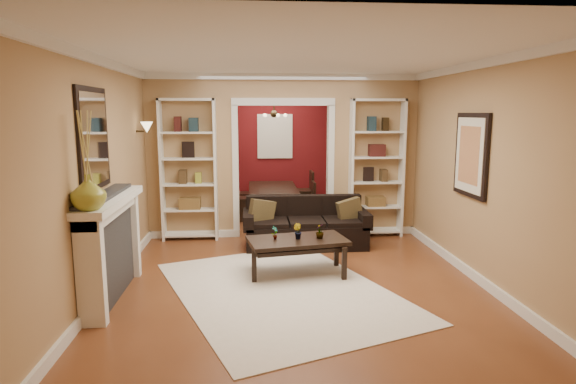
{
  "coord_description": "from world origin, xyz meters",
  "views": [
    {
      "loc": [
        -0.55,
        -6.84,
        2.08
      ],
      "look_at": [
        -0.08,
        -0.8,
        1.08
      ],
      "focal_mm": 30.0,
      "sensor_mm": 36.0,
      "label": 1
    }
  ],
  "objects": [
    {
      "name": "floor",
      "position": [
        0.0,
        0.0,
        0.0
      ],
      "size": [
        8.0,
        8.0,
        0.0
      ],
      "primitive_type": "plane",
      "color": "brown",
      "rests_on": "ground"
    },
    {
      "name": "ceiling",
      "position": [
        0.0,
        0.0,
        2.7
      ],
      "size": [
        8.0,
        8.0,
        0.0
      ],
      "primitive_type": "plane",
      "rotation": [
        3.14,
        0.0,
        0.0
      ],
      "color": "white",
      "rests_on": "ground"
    },
    {
      "name": "wall_back",
      "position": [
        0.0,
        4.0,
        1.35
      ],
      "size": [
        8.0,
        0.0,
        8.0
      ],
      "primitive_type": "plane",
      "rotation": [
        1.57,
        0.0,
        0.0
      ],
      "color": "tan",
      "rests_on": "ground"
    },
    {
      "name": "wall_front",
      "position": [
        0.0,
        -4.0,
        1.35
      ],
      "size": [
        8.0,
        0.0,
        8.0
      ],
      "primitive_type": "plane",
      "rotation": [
        -1.57,
        0.0,
        0.0
      ],
      "color": "tan",
      "rests_on": "ground"
    },
    {
      "name": "wall_left",
      "position": [
        -2.25,
        0.0,
        1.35
      ],
      "size": [
        0.0,
        8.0,
        8.0
      ],
      "primitive_type": "plane",
      "rotation": [
        1.57,
        0.0,
        1.57
      ],
      "color": "tan",
      "rests_on": "ground"
    },
    {
      "name": "wall_right",
      "position": [
        2.25,
        0.0,
        1.35
      ],
      "size": [
        0.0,
        8.0,
        8.0
      ],
      "primitive_type": "plane",
      "rotation": [
        1.57,
        0.0,
        -1.57
      ],
      "color": "tan",
      "rests_on": "ground"
    },
    {
      "name": "partition_wall",
      "position": [
        0.0,
        1.2,
        1.35
      ],
      "size": [
        4.5,
        0.15,
        2.7
      ],
      "primitive_type": "cube",
      "color": "tan",
      "rests_on": "floor"
    },
    {
      "name": "red_back_panel",
      "position": [
        0.0,
        3.97,
        1.32
      ],
      "size": [
        4.44,
        0.04,
        2.64
      ],
      "primitive_type": "cube",
      "color": "maroon",
      "rests_on": "floor"
    },
    {
      "name": "dining_window",
      "position": [
        0.0,
        3.93,
        1.55
      ],
      "size": [
        0.78,
        0.03,
        0.98
      ],
      "primitive_type": "cube",
      "color": "#8CA5CC",
      "rests_on": "wall_back"
    },
    {
      "name": "area_rug",
      "position": [
        -0.21,
        -1.45,
        0.01
      ],
      "size": [
        3.27,
        3.79,
        0.01
      ],
      "primitive_type": "cube",
      "rotation": [
        0.0,
        0.0,
        0.37
      ],
      "color": "silver",
      "rests_on": "floor"
    },
    {
      "name": "sofa",
      "position": [
        0.3,
        0.45,
        0.38
      ],
      "size": [
        1.94,
        0.84,
        0.76
      ],
      "primitive_type": "cube",
      "color": "black",
      "rests_on": "floor"
    },
    {
      "name": "pillow_left",
      "position": [
        -0.39,
        0.43,
        0.57
      ],
      "size": [
        0.41,
        0.29,
        0.4
      ],
      "primitive_type": "cube",
      "rotation": [
        0.0,
        0.0,
        0.48
      ],
      "color": "brown",
      "rests_on": "sofa"
    },
    {
      "name": "pillow_right",
      "position": [
        0.99,
        0.43,
        0.56
      ],
      "size": [
        0.4,
        0.21,
        0.38
      ],
      "primitive_type": "cube",
      "rotation": [
        0.0,
        0.0,
        0.28
      ],
      "color": "brown",
      "rests_on": "sofa"
    },
    {
      "name": "coffee_table",
      "position": [
        0.04,
        -0.86,
        0.24
      ],
      "size": [
        1.35,
        0.89,
        0.47
      ],
      "primitive_type": "cube",
      "rotation": [
        0.0,
        0.0,
        0.18
      ],
      "color": "black",
      "rests_on": "floor"
    },
    {
      "name": "plant_left",
      "position": [
        -0.25,
        -0.86,
        0.56
      ],
      "size": [
        0.1,
        0.11,
        0.17
      ],
      "primitive_type": "imported",
      "rotation": [
        0.0,
        0.0,
        0.96
      ],
      "color": "#336626",
      "rests_on": "coffee_table"
    },
    {
      "name": "plant_center",
      "position": [
        0.04,
        -0.86,
        0.57
      ],
      "size": [
        0.14,
        0.14,
        0.2
      ],
      "primitive_type": "imported",
      "rotation": [
        0.0,
        0.0,
        2.26
      ],
      "color": "#336626",
      "rests_on": "coffee_table"
    },
    {
      "name": "plant_right",
      "position": [
        0.33,
        -0.86,
        0.57
      ],
      "size": [
        0.15,
        0.15,
        0.19
      ],
      "primitive_type": "imported",
      "rotation": [
        0.0,
        0.0,
        4.15
      ],
      "color": "#336626",
      "rests_on": "coffee_table"
    },
    {
      "name": "bookshelf_left",
      "position": [
        -1.55,
        1.03,
        1.15
      ],
      "size": [
        0.9,
        0.3,
        2.3
      ],
      "primitive_type": "cube",
      "color": "white",
      "rests_on": "floor"
    },
    {
      "name": "bookshelf_right",
      "position": [
        1.55,
        1.03,
        1.15
      ],
      "size": [
        0.9,
        0.3,
        2.3
      ],
      "primitive_type": "cube",
      "color": "white",
      "rests_on": "floor"
    },
    {
      "name": "fireplace",
      "position": [
        -2.09,
        -1.5,
        0.58
      ],
      "size": [
        0.32,
        1.7,
        1.16
      ],
      "primitive_type": "cube",
      "color": "white",
      "rests_on": "floor"
    },
    {
      "name": "vase",
      "position": [
        -2.09,
        -2.2,
        1.33
      ],
      "size": [
        0.33,
        0.33,
        0.34
      ],
      "primitive_type": "imported",
      "rotation": [
        0.0,
        0.0,
        0.02
      ],
      "color": "olive",
      "rests_on": "fireplace"
    },
    {
      "name": "mirror",
      "position": [
        -2.23,
        -1.5,
        1.8
      ],
      "size": [
        0.03,
        0.95,
        1.1
      ],
      "primitive_type": "cube",
      "color": "silver",
      "rests_on": "wall_left"
    },
    {
      "name": "wall_sconce",
      "position": [
        -2.15,
        0.55,
        1.83
      ],
      "size": [
        0.18,
        0.18,
        0.22
      ],
      "primitive_type": "cube",
      "color": "#FFE0A5",
      "rests_on": "wall_left"
    },
    {
      "name": "framed_art",
      "position": [
        2.21,
        -1.0,
        1.55
      ],
      "size": [
        0.04,
        0.85,
        1.05
      ],
      "primitive_type": "cube",
      "color": "black",
      "rests_on": "wall_right"
    },
    {
      "name": "dining_table",
      "position": [
        -0.08,
        2.7,
        0.3
      ],
      "size": [
        1.7,
        0.95,
        0.6
      ],
      "primitive_type": "imported",
      "rotation": [
        0.0,
        0.0,
        1.57
      ],
      "color": "black",
      "rests_on": "floor"
    },
    {
      "name": "dining_chair_nw",
      "position": [
        -0.63,
        2.4,
        0.41
      ],
      "size": [
        0.46,
        0.46,
        0.83
      ],
      "primitive_type": "cube",
      "rotation": [
        0.0,
        0.0,
        1.45
      ],
      "color": "black",
      "rests_on": "floor"
    },
    {
      "name": "dining_chair_ne",
      "position": [
        0.47,
        2.4,
        0.38
      ],
      "size": [
        0.39,
        0.39,
        0.76
      ],
      "primitive_type": "cube",
      "rotation": [
        0.0,
        0.0,
        -1.54
      ],
      "color": "black",
      "rests_on": "floor"
    },
    {
      "name": "dining_chair_sw",
      "position": [
        -0.63,
        3.0,
        0.4
      ],
      "size": [
        0.42,
        0.42,
        0.81
      ],
      "primitive_type": "cube",
      "rotation": [
        0.0,
        0.0,
        1.63
      ],
      "color": "black",
      "rests_on": "floor"
    },
    {
      "name": "dining_chair_se",
      "position": [
        0.47,
        3.0,
        0.45
      ],
      "size": [
        0.54,
        0.54,
        0.9
      ],
      "primitive_type": "cube",
      "rotation": [
        0.0,
        0.0,
        -1.82
      ],
      "color": "black",
      "rests_on": "floor"
    },
    {
      "name": "chandelier",
      "position": [
        0.0,
        2.7,
        2.02
      ],
      "size": [
        0.5,
        0.5,
        0.3
      ],
      "primitive_type": "cube",
      "color": "#312616",
      "rests_on": "ceiling"
    }
  ]
}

